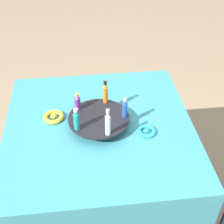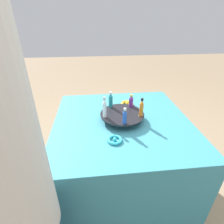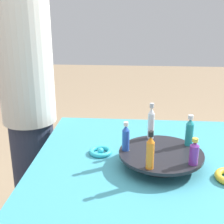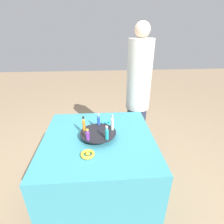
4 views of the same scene
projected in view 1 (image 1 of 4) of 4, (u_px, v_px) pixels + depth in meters
name	position (u px, v px, depth m)	size (l,w,h in m)	color
ground_plane	(102.00, 206.00, 2.14)	(12.00, 12.00, 0.00)	#997F60
party_table	(101.00, 170.00, 1.90)	(1.01, 1.01, 0.74)	teal
display_stand	(99.00, 120.00, 1.64)	(0.32, 0.32, 0.06)	black
bottle_teal	(77.00, 120.00, 1.53)	(0.03, 0.03, 0.13)	teal
bottle_clear	(108.00, 123.00, 1.49)	(0.03, 0.03, 0.15)	silver
bottle_blue	(125.00, 108.00, 1.60)	(0.03, 0.03, 0.12)	#234CAD
bottle_orange	(105.00, 93.00, 1.69)	(0.03, 0.03, 0.14)	orange
bottle_purple	(77.00, 102.00, 1.66)	(0.03, 0.03, 0.10)	#702D93
ribbon_bow_teal	(147.00, 131.00, 1.62)	(0.10, 0.10, 0.03)	#2DB7CC
ribbon_bow_gold	(54.00, 117.00, 1.70)	(0.11, 0.11, 0.03)	gold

